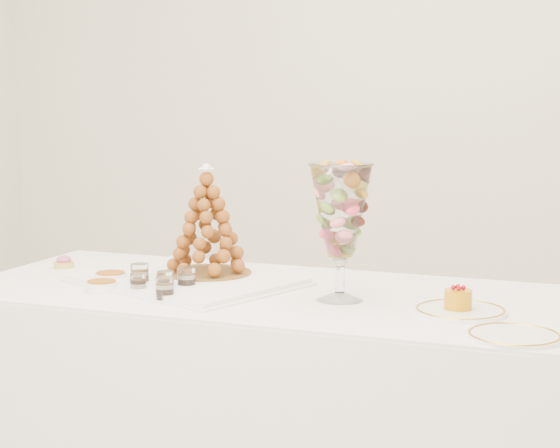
% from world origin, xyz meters
% --- Properties ---
extents(buffet_table, '(2.01, 0.81, 0.76)m').
position_xyz_m(buffet_table, '(0.08, 0.16, 0.38)').
color(buffet_table, white).
rests_on(buffet_table, ground).
extents(lace_tray, '(0.73, 0.64, 0.02)m').
position_xyz_m(lace_tray, '(-0.27, 0.17, 0.77)').
color(lace_tray, white).
rests_on(lace_tray, buffet_table).
extents(macaron_vase, '(0.17, 0.17, 0.38)m').
position_xyz_m(macaron_vase, '(0.24, 0.12, 1.01)').
color(macaron_vase, white).
rests_on(macaron_vase, buffet_table).
extents(cake_plate, '(0.24, 0.24, 0.01)m').
position_xyz_m(cake_plate, '(0.58, 0.08, 0.77)').
color(cake_plate, white).
rests_on(cake_plate, buffet_table).
extents(spare_plate, '(0.22, 0.22, 0.01)m').
position_xyz_m(spare_plate, '(0.75, -0.12, 0.77)').
color(spare_plate, white).
rests_on(spare_plate, buffet_table).
extents(pink_tart, '(0.07, 0.07, 0.04)m').
position_xyz_m(pink_tart, '(-0.77, 0.24, 0.78)').
color(pink_tart, tan).
rests_on(pink_tart, buffet_table).
extents(verrine_a, '(0.06, 0.06, 0.07)m').
position_xyz_m(verrine_a, '(-0.37, 0.05, 0.80)').
color(verrine_a, white).
rests_on(verrine_a, buffet_table).
extents(verrine_b, '(0.06, 0.06, 0.07)m').
position_xyz_m(verrine_b, '(-0.26, 0.01, 0.79)').
color(verrine_b, white).
rests_on(verrine_b, buffet_table).
extents(verrine_c, '(0.06, 0.06, 0.07)m').
position_xyz_m(verrine_c, '(-0.22, 0.06, 0.80)').
color(verrine_c, white).
rests_on(verrine_c, buffet_table).
extents(verrine_d, '(0.05, 0.05, 0.06)m').
position_xyz_m(verrine_d, '(-0.33, -0.03, 0.79)').
color(verrine_d, white).
rests_on(verrine_d, buffet_table).
extents(verrine_e, '(0.06, 0.06, 0.07)m').
position_xyz_m(verrine_e, '(-0.21, -0.08, 0.80)').
color(verrine_e, white).
rests_on(verrine_e, buffet_table).
extents(ramekin_back, '(0.10, 0.10, 0.03)m').
position_xyz_m(ramekin_back, '(-0.49, 0.08, 0.78)').
color(ramekin_back, white).
rests_on(ramekin_back, buffet_table).
extents(ramekin_front, '(0.09, 0.09, 0.03)m').
position_xyz_m(ramekin_front, '(-0.45, -0.03, 0.78)').
color(ramekin_front, white).
rests_on(ramekin_front, buffet_table).
extents(croquembouche, '(0.27, 0.27, 0.34)m').
position_xyz_m(croquembouche, '(-0.23, 0.24, 0.95)').
color(croquembouche, brown).
rests_on(croquembouche, lace_tray).
extents(mousse_cake, '(0.07, 0.07, 0.06)m').
position_xyz_m(mousse_cake, '(0.58, 0.08, 0.80)').
color(mousse_cake, '#C68309').
rests_on(mousse_cake, cake_plate).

